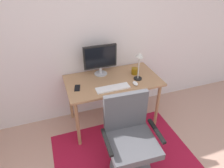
{
  "coord_description": "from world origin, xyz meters",
  "views": [
    {
      "loc": [
        -0.41,
        -0.38,
        2.13
      ],
      "look_at": [
        0.26,
        1.53,
        0.84
      ],
      "focal_mm": 31.87,
      "sensor_mm": 36.0,
      "label": 1
    }
  ],
  "objects_px": {
    "computer_mouse": "(135,83)",
    "office_chair": "(130,141)",
    "keyboard": "(113,88)",
    "cell_phone": "(77,88)",
    "monitor": "(100,58)",
    "coffee_cup": "(134,71)",
    "desk_lamp": "(139,61)",
    "desk": "(113,85)"
  },
  "relations": [
    {
      "from": "computer_mouse",
      "to": "office_chair",
      "type": "xyz_separation_m",
      "value": [
        -0.32,
        -0.58,
        -0.34
      ]
    },
    {
      "from": "keyboard",
      "to": "cell_phone",
      "type": "distance_m",
      "value": 0.45
    },
    {
      "from": "monitor",
      "to": "coffee_cup",
      "type": "height_order",
      "value": "monitor"
    },
    {
      "from": "monitor",
      "to": "keyboard",
      "type": "height_order",
      "value": "monitor"
    },
    {
      "from": "desk_lamp",
      "to": "cell_phone",
      "type": "bearing_deg",
      "value": 177.02
    },
    {
      "from": "desk",
      "to": "coffee_cup",
      "type": "relative_size",
      "value": 13.98
    },
    {
      "from": "monitor",
      "to": "office_chair",
      "type": "distance_m",
      "value": 1.15
    },
    {
      "from": "coffee_cup",
      "to": "cell_phone",
      "type": "height_order",
      "value": "coffee_cup"
    },
    {
      "from": "monitor",
      "to": "keyboard",
      "type": "bearing_deg",
      "value": -85.04
    },
    {
      "from": "cell_phone",
      "to": "desk_lamp",
      "type": "distance_m",
      "value": 0.86
    },
    {
      "from": "keyboard",
      "to": "desk_lamp",
      "type": "height_order",
      "value": "desk_lamp"
    },
    {
      "from": "desk",
      "to": "monitor",
      "type": "bearing_deg",
      "value": 118.27
    },
    {
      "from": "monitor",
      "to": "keyboard",
      "type": "xyz_separation_m",
      "value": [
        0.04,
        -0.41,
        -0.24
      ]
    },
    {
      "from": "desk",
      "to": "monitor",
      "type": "distance_m",
      "value": 0.4
    },
    {
      "from": "monitor",
      "to": "cell_phone",
      "type": "distance_m",
      "value": 0.52
    },
    {
      "from": "monitor",
      "to": "keyboard",
      "type": "distance_m",
      "value": 0.48
    },
    {
      "from": "desk",
      "to": "keyboard",
      "type": "bearing_deg",
      "value": -109.78
    },
    {
      "from": "keyboard",
      "to": "desk",
      "type": "bearing_deg",
      "value": 70.22
    },
    {
      "from": "keyboard",
      "to": "cell_phone",
      "type": "relative_size",
      "value": 3.07
    },
    {
      "from": "desk",
      "to": "monitor",
      "type": "xyz_separation_m",
      "value": [
        -0.11,
        0.2,
        0.33
      ]
    },
    {
      "from": "coffee_cup",
      "to": "office_chair",
      "type": "xyz_separation_m",
      "value": [
        -0.43,
        -0.84,
        -0.37
      ]
    },
    {
      "from": "desk",
      "to": "keyboard",
      "type": "height_order",
      "value": "keyboard"
    },
    {
      "from": "monitor",
      "to": "coffee_cup",
      "type": "xyz_separation_m",
      "value": [
        0.45,
        -0.15,
        -0.2
      ]
    },
    {
      "from": "computer_mouse",
      "to": "keyboard",
      "type": "bearing_deg",
      "value": 178.78
    },
    {
      "from": "monitor",
      "to": "computer_mouse",
      "type": "distance_m",
      "value": 0.59
    },
    {
      "from": "desk_lamp",
      "to": "desk",
      "type": "bearing_deg",
      "value": 163.98
    },
    {
      "from": "computer_mouse",
      "to": "coffee_cup",
      "type": "xyz_separation_m",
      "value": [
        0.11,
        0.26,
        0.03
      ]
    },
    {
      "from": "desk",
      "to": "monitor",
      "type": "height_order",
      "value": "monitor"
    },
    {
      "from": "desk",
      "to": "keyboard",
      "type": "relative_size",
      "value": 2.94
    },
    {
      "from": "cell_phone",
      "to": "office_chair",
      "type": "distance_m",
      "value": 0.91
    },
    {
      "from": "coffee_cup",
      "to": "desk",
      "type": "bearing_deg",
      "value": -171.7
    },
    {
      "from": "office_chair",
      "to": "coffee_cup",
      "type": "bearing_deg",
      "value": 66.4
    },
    {
      "from": "coffee_cup",
      "to": "keyboard",
      "type": "bearing_deg",
      "value": -148.41
    },
    {
      "from": "cell_phone",
      "to": "computer_mouse",
      "type": "bearing_deg",
      "value": 1.6
    },
    {
      "from": "computer_mouse",
      "to": "office_chair",
      "type": "relative_size",
      "value": 0.11
    },
    {
      "from": "keyboard",
      "to": "desk_lamp",
      "type": "xyz_separation_m",
      "value": [
        0.4,
        0.11,
        0.26
      ]
    },
    {
      "from": "desk",
      "to": "computer_mouse",
      "type": "relative_size",
      "value": 12.14
    },
    {
      "from": "desk_lamp",
      "to": "coffee_cup",
      "type": "bearing_deg",
      "value": 83.92
    },
    {
      "from": "desk",
      "to": "desk_lamp",
      "type": "height_order",
      "value": "desk_lamp"
    },
    {
      "from": "desk_lamp",
      "to": "keyboard",
      "type": "bearing_deg",
      "value": -164.37
    },
    {
      "from": "computer_mouse",
      "to": "desk",
      "type": "bearing_deg",
      "value": 137.69
    },
    {
      "from": "monitor",
      "to": "desk_lamp",
      "type": "bearing_deg",
      "value": -34.3
    }
  ]
}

